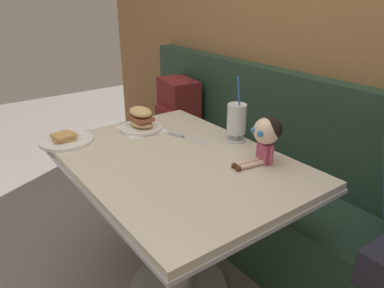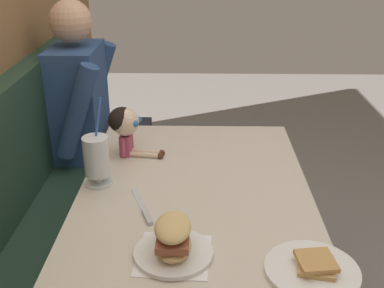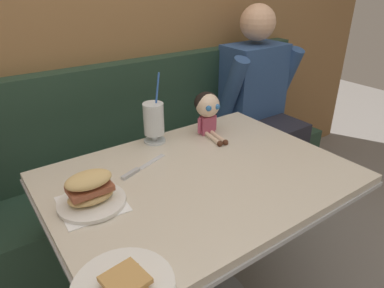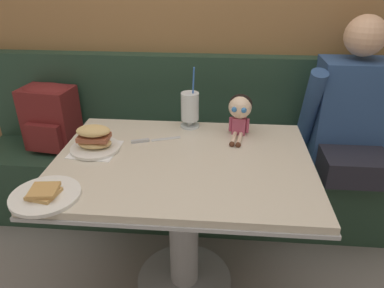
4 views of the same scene
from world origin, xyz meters
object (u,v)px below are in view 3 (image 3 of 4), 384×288
(toast_plate, at_px, (124,286))
(seated_doll, at_px, (208,107))
(diner_patron, at_px, (257,92))
(butter_knife, at_px, (137,170))
(milkshake_glass, at_px, (153,121))
(sandwich_plate, at_px, (90,192))

(toast_plate, distance_m, seated_doll, 0.93)
(seated_doll, bearing_deg, diner_patron, 25.82)
(diner_patron, bearing_deg, butter_knife, -158.18)
(milkshake_glass, xyz_separation_m, seated_doll, (0.25, -0.06, 0.03))
(sandwich_plate, bearing_deg, milkshake_glass, 35.75)
(milkshake_glass, relative_size, sandwich_plate, 1.43)
(milkshake_glass, bearing_deg, butter_knife, -134.90)
(butter_knife, height_order, diner_patron, diner_patron)
(milkshake_glass, bearing_deg, sandwich_plate, -144.25)
(sandwich_plate, relative_size, diner_patron, 0.27)
(milkshake_glass, bearing_deg, seated_doll, -14.65)
(seated_doll, bearing_deg, sandwich_plate, -160.95)
(toast_plate, xyz_separation_m, diner_patron, (1.34, 0.90, -0.01))
(diner_patron, bearing_deg, seated_doll, -154.18)
(milkshake_glass, height_order, diner_patron, diner_patron)
(milkshake_glass, distance_m, sandwich_plate, 0.49)
(sandwich_plate, xyz_separation_m, diner_patron, (1.27, 0.53, -0.04))
(milkshake_glass, xyz_separation_m, butter_knife, (-0.18, -0.18, -0.10))
(sandwich_plate, relative_size, butter_knife, 0.97)
(milkshake_glass, relative_size, diner_patron, 0.39)
(toast_plate, xyz_separation_m, sandwich_plate, (0.06, 0.37, 0.03))
(milkshake_glass, relative_size, seated_doll, 1.40)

